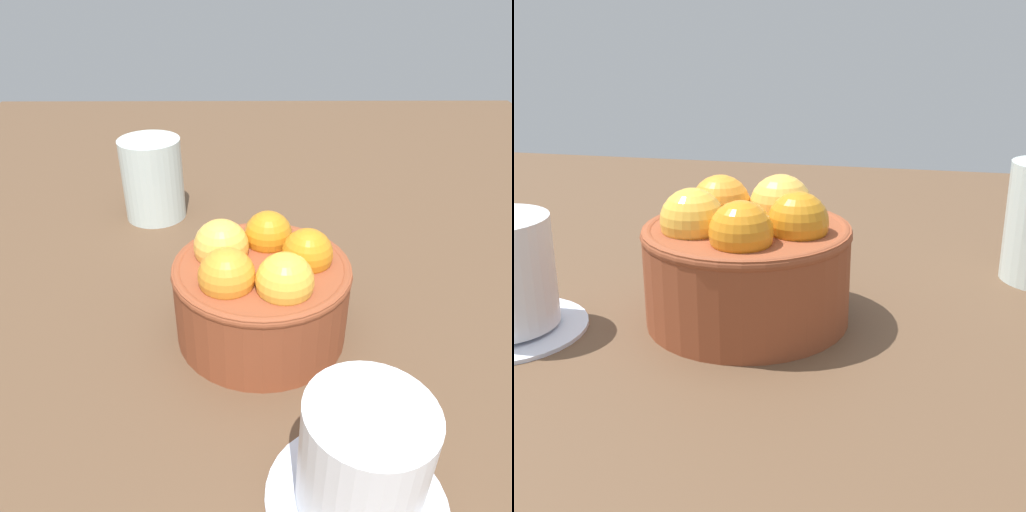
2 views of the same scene
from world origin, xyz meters
TOP-DOWN VIEW (x-y plane):
  - ground_plane at (0.00, 0.00)cm, footprint 158.95×114.73cm
  - terracotta_bowl at (0.02, -0.05)cm, footprint 15.26×15.26cm
  - coffee_cup at (16.57, 5.72)cm, footprint 11.54×11.54cm
  - water_glass at (-23.19, -13.25)cm, footprint 7.58×7.58cm

SIDE VIEW (x-z plane):
  - ground_plane at x=0.00cm, z-range -4.71..0.00cm
  - coffee_cup at x=16.57cm, z-range -0.32..8.16cm
  - terracotta_bowl at x=0.02cm, z-range -0.38..9.96cm
  - water_glass at x=-23.19cm, z-range 0.00..10.18cm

